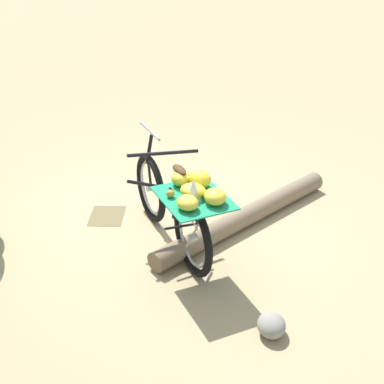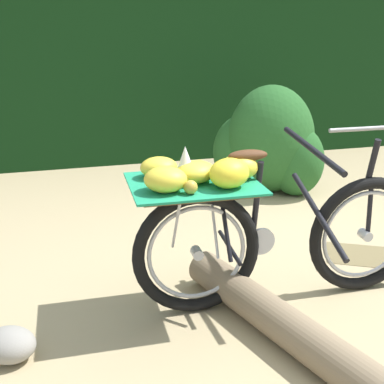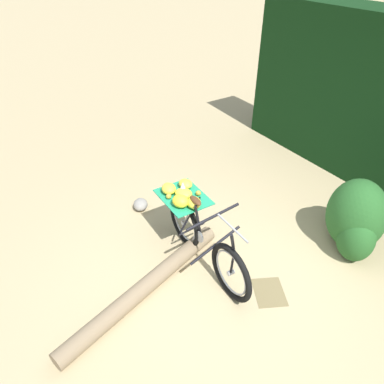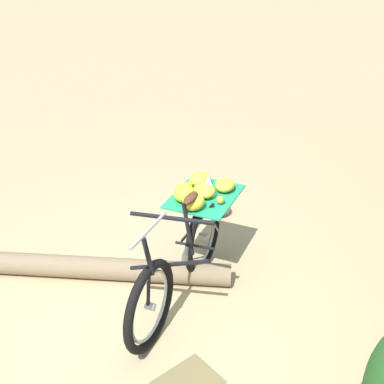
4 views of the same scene
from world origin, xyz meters
name	(u,v)px [view 4 (image 4 of 4)]	position (x,y,z in m)	size (l,w,h in m)	color
ground_plane	(180,330)	(0.00, 0.00, 0.00)	(60.00, 60.00, 0.00)	tan
bicycle	(186,243)	(-0.35, -0.35, 0.52)	(1.73, 1.06, 1.03)	black
fallen_log	(97,268)	(0.15, -1.04, 0.10)	(0.21, 0.21, 2.47)	#7F6B51
path_stone	(220,208)	(-1.49, -1.15, 0.08)	(0.27, 0.22, 0.17)	gray
leaf_litter_patch	(188,382)	(0.29, 0.45, 0.00)	(0.44, 0.36, 0.01)	olive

